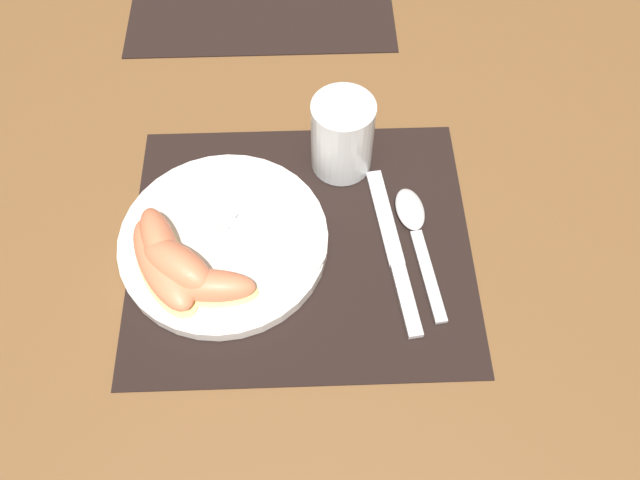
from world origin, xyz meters
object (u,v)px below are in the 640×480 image
plate (224,242)px  citrus_wedge_3 (210,287)px  knife (394,253)px  fork (238,226)px  spoon (415,226)px  citrus_wedge_0 (160,246)px  citrus_wedge_2 (178,267)px  citrus_wedge_1 (164,264)px  juice_glass (342,139)px

plate → citrus_wedge_3: bearing=-97.4°
knife → fork: 0.19m
plate → spoon: plate is taller
fork → citrus_wedge_0: citrus_wedge_0 is taller
plate → citrus_wedge_2: bearing=-133.2°
knife → spoon: size_ratio=1.25×
citrus_wedge_2 → citrus_wedge_0: bearing=128.2°
citrus_wedge_2 → citrus_wedge_3: citrus_wedge_2 is taller
citrus_wedge_3 → knife: bearing=13.9°
spoon → plate: bearing=-175.7°
plate → citrus_wedge_1: 0.08m
plate → citrus_wedge_0: (-0.07, -0.02, 0.03)m
juice_glass → spoon: (0.08, -0.10, -0.04)m
juice_glass → citrus_wedge_1: juice_glass is taller
citrus_wedge_1 → plate: bearing=32.9°
spoon → citrus_wedge_1: bearing=-168.8°
plate → fork: bearing=42.5°
knife → citrus_wedge_3: size_ratio=2.12×
juice_glass → knife: size_ratio=0.45×
citrus_wedge_2 → knife: bearing=6.9°
knife → juice_glass: bearing=111.9°
spoon → citrus_wedge_3: (-0.23, -0.09, 0.03)m
plate → citrus_wedge_2: size_ratio=2.27×
juice_glass → spoon: juice_glass is taller
citrus_wedge_3 → citrus_wedge_1: bearing=150.7°
knife → citrus_wedge_3: citrus_wedge_3 is taller
knife → citrus_wedge_2: size_ratio=2.10×
citrus_wedge_0 → citrus_wedge_2: citrus_wedge_2 is taller
citrus_wedge_3 → fork: bearing=73.0°
citrus_wedge_3 → juice_glass: bearing=51.1°
citrus_wedge_0 → fork: bearing=21.6°
citrus_wedge_0 → knife: bearing=0.0°
citrus_wedge_3 → spoon: bearing=20.1°
citrus_wedge_0 → citrus_wedge_3: size_ratio=1.04×
fork → citrus_wedge_1: 0.10m
juice_glass → knife: bearing=-68.1°
citrus_wedge_0 → citrus_wedge_1: size_ratio=0.76×
citrus_wedge_1 → juice_glass: bearing=37.9°
juice_glass → citrus_wedge_2: (-0.19, -0.17, -0.01)m
fork → citrus_wedge_1: (-0.08, -0.05, 0.01)m
fork → citrus_wedge_3: size_ratio=1.66×
spoon → citrus_wedge_1: size_ratio=1.25×
citrus_wedge_3 → citrus_wedge_2: bearing=147.4°
citrus_wedge_3 → citrus_wedge_0: bearing=138.4°
plate → spoon: (0.23, 0.02, -0.00)m
plate → juice_glass: bearing=39.9°
plate → citrus_wedge_1: citrus_wedge_1 is taller
knife → citrus_wedge_2: bearing=-173.1°
juice_glass → fork: juice_glass is taller
knife → plate: bearing=175.0°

